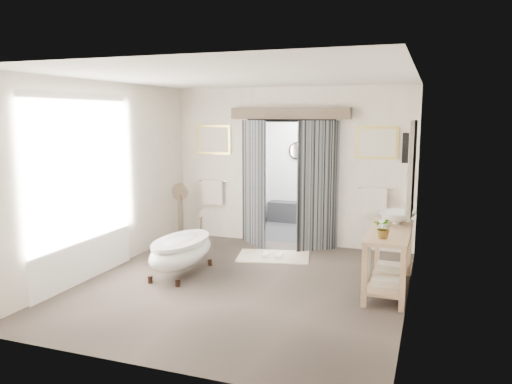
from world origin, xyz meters
TOP-DOWN VIEW (x-y plane):
  - ground_plane at (0.00, 0.00)m, footprint 5.00×5.00m
  - room_shell at (-0.04, -0.11)m, footprint 4.52×5.02m
  - shower_room at (0.00, 3.99)m, footprint 2.22×2.01m
  - back_wall_dressing at (0.00, 2.32)m, footprint 3.82×0.67m
  - clawfoot_tub at (-1.04, 0.15)m, footprint 0.68×1.51m
  - vanity at (1.95, 0.47)m, footprint 0.57×1.60m
  - pedestal_mirror at (-2.00, 1.92)m, footprint 0.33×0.21m
  - rug at (-0.00, 1.49)m, footprint 1.34×1.04m
  - slippers at (-0.01, 1.45)m, footprint 0.39×0.28m
  - basin at (2.03, 0.90)m, footprint 0.68×0.68m
  - plant at (1.95, -0.04)m, footprint 0.31×0.30m
  - soap_bottle_a at (1.88, 0.56)m, footprint 0.11×0.12m
  - soap_bottle_b at (1.94, 1.19)m, footprint 0.19×0.19m

SIDE VIEW (x-z plane):
  - ground_plane at x=0.00m, z-range 0.00..0.00m
  - rug at x=0.00m, z-range 0.00..0.01m
  - slippers at x=-0.01m, z-range 0.01..0.07m
  - clawfoot_tub at x=-1.04m, z-range -0.01..0.73m
  - pedestal_mirror at x=-2.00m, z-range -0.08..1.04m
  - vanity at x=1.95m, z-range 0.08..0.93m
  - shower_room at x=0.00m, z-range -0.35..2.16m
  - basin at x=2.03m, z-range 0.85..1.03m
  - soap_bottle_b at x=1.94m, z-range 0.85..1.04m
  - soap_bottle_a at x=1.88m, z-range 0.85..1.05m
  - plant at x=1.95m, z-range 0.85..1.13m
  - back_wall_dressing at x=0.00m, z-range 0.30..2.82m
  - room_shell at x=-0.04m, z-range 0.40..3.31m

